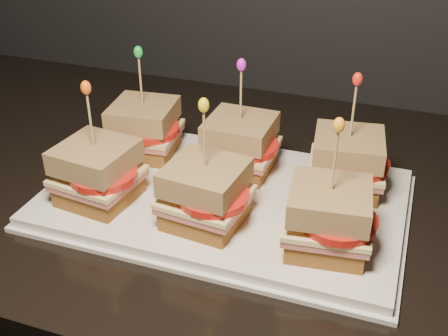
% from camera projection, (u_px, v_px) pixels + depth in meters
% --- Properties ---
extents(granite_slab, '(2.23, 0.66, 0.03)m').
position_uv_depth(granite_slab, '(225.00, 186.00, 0.80)').
color(granite_slab, black).
rests_on(granite_slab, cabinet).
extents(platter, '(0.45, 0.28, 0.02)m').
position_uv_depth(platter, '(224.00, 199.00, 0.72)').
color(platter, white).
rests_on(platter, granite_slab).
extents(platter_rim, '(0.46, 0.29, 0.01)m').
position_uv_depth(platter_rim, '(224.00, 202.00, 0.73)').
color(platter_rim, white).
rests_on(platter_rim, granite_slab).
extents(sandwich_0_bread_bot, '(0.09, 0.09, 0.02)m').
position_uv_depth(sandwich_0_bread_bot, '(146.00, 145.00, 0.81)').
color(sandwich_0_bread_bot, brown).
rests_on(sandwich_0_bread_bot, platter).
extents(sandwich_0_ham, '(0.10, 0.10, 0.01)m').
position_uv_depth(sandwich_0_ham, '(145.00, 135.00, 0.80)').
color(sandwich_0_ham, '#BB5850').
rests_on(sandwich_0_ham, sandwich_0_bread_bot).
extents(sandwich_0_cheese, '(0.10, 0.10, 0.01)m').
position_uv_depth(sandwich_0_cheese, '(145.00, 131.00, 0.80)').
color(sandwich_0_cheese, '#FFE898').
rests_on(sandwich_0_cheese, sandwich_0_ham).
extents(sandwich_0_tomato, '(0.08, 0.08, 0.01)m').
position_uv_depth(sandwich_0_tomato, '(150.00, 129.00, 0.78)').
color(sandwich_0_tomato, red).
rests_on(sandwich_0_tomato, sandwich_0_cheese).
extents(sandwich_0_bread_top, '(0.09, 0.09, 0.03)m').
position_uv_depth(sandwich_0_bread_top, '(143.00, 114.00, 0.78)').
color(sandwich_0_bread_top, brown).
rests_on(sandwich_0_bread_top, sandwich_0_tomato).
extents(sandwich_0_pick, '(0.00, 0.00, 0.09)m').
position_uv_depth(sandwich_0_pick, '(141.00, 84.00, 0.76)').
color(sandwich_0_pick, tan).
rests_on(sandwich_0_pick, sandwich_0_bread_top).
extents(sandwich_0_frill, '(0.01, 0.01, 0.02)m').
position_uv_depth(sandwich_0_frill, '(138.00, 52.00, 0.74)').
color(sandwich_0_frill, green).
rests_on(sandwich_0_frill, sandwich_0_pick).
extents(sandwich_1_bread_bot, '(0.08, 0.08, 0.02)m').
position_uv_depth(sandwich_1_bread_bot, '(240.00, 161.00, 0.77)').
color(sandwich_1_bread_bot, brown).
rests_on(sandwich_1_bread_bot, platter).
extents(sandwich_1_ham, '(0.09, 0.09, 0.01)m').
position_uv_depth(sandwich_1_ham, '(240.00, 151.00, 0.76)').
color(sandwich_1_ham, '#BB5850').
rests_on(sandwich_1_ham, sandwich_1_bread_bot).
extents(sandwich_1_cheese, '(0.09, 0.09, 0.01)m').
position_uv_depth(sandwich_1_cheese, '(240.00, 147.00, 0.75)').
color(sandwich_1_cheese, '#FFE898').
rests_on(sandwich_1_cheese, sandwich_1_ham).
extents(sandwich_1_tomato, '(0.08, 0.08, 0.01)m').
position_uv_depth(sandwich_1_tomato, '(247.00, 145.00, 0.74)').
color(sandwich_1_tomato, red).
rests_on(sandwich_1_tomato, sandwich_1_cheese).
extents(sandwich_1_bread_top, '(0.09, 0.09, 0.03)m').
position_uv_depth(sandwich_1_bread_top, '(240.00, 129.00, 0.74)').
color(sandwich_1_bread_top, brown).
rests_on(sandwich_1_bread_top, sandwich_1_tomato).
extents(sandwich_1_pick, '(0.00, 0.00, 0.09)m').
position_uv_depth(sandwich_1_pick, '(241.00, 98.00, 0.72)').
color(sandwich_1_pick, tan).
rests_on(sandwich_1_pick, sandwich_1_bread_top).
extents(sandwich_1_frill, '(0.01, 0.01, 0.02)m').
position_uv_depth(sandwich_1_frill, '(241.00, 65.00, 0.70)').
color(sandwich_1_frill, '#D51FD5').
rests_on(sandwich_1_frill, sandwich_1_pick).
extents(sandwich_2_bread_bot, '(0.09, 0.09, 0.02)m').
position_uv_depth(sandwich_2_bread_bot, '(344.00, 180.00, 0.73)').
color(sandwich_2_bread_bot, brown).
rests_on(sandwich_2_bread_bot, platter).
extents(sandwich_2_ham, '(0.10, 0.10, 0.01)m').
position_uv_depth(sandwich_2_ham, '(346.00, 169.00, 0.72)').
color(sandwich_2_ham, '#BB5850').
rests_on(sandwich_2_ham, sandwich_2_bread_bot).
extents(sandwich_2_cheese, '(0.10, 0.10, 0.01)m').
position_uv_depth(sandwich_2_cheese, '(346.00, 165.00, 0.71)').
color(sandwich_2_cheese, '#FFE898').
rests_on(sandwich_2_cheese, sandwich_2_ham).
extents(sandwich_2_tomato, '(0.08, 0.08, 0.01)m').
position_uv_depth(sandwich_2_tomato, '(356.00, 164.00, 0.70)').
color(sandwich_2_tomato, red).
rests_on(sandwich_2_tomato, sandwich_2_cheese).
extents(sandwich_2_bread_top, '(0.10, 0.10, 0.03)m').
position_uv_depth(sandwich_2_bread_top, '(349.00, 146.00, 0.70)').
color(sandwich_2_bread_top, brown).
rests_on(sandwich_2_bread_top, sandwich_2_tomato).
extents(sandwich_2_pick, '(0.00, 0.00, 0.09)m').
position_uv_depth(sandwich_2_pick, '(353.00, 114.00, 0.68)').
color(sandwich_2_pick, tan).
rests_on(sandwich_2_pick, sandwich_2_bread_top).
extents(sandwich_2_frill, '(0.01, 0.01, 0.02)m').
position_uv_depth(sandwich_2_frill, '(357.00, 79.00, 0.65)').
color(sandwich_2_frill, red).
rests_on(sandwich_2_frill, sandwich_2_pick).
extents(sandwich_3_bread_bot, '(0.09, 0.09, 0.02)m').
position_uv_depth(sandwich_3_bread_bot, '(100.00, 191.00, 0.70)').
color(sandwich_3_bread_bot, brown).
rests_on(sandwich_3_bread_bot, platter).
extents(sandwich_3_ham, '(0.10, 0.10, 0.01)m').
position_uv_depth(sandwich_3_ham, '(98.00, 180.00, 0.70)').
color(sandwich_3_ham, '#BB5850').
rests_on(sandwich_3_ham, sandwich_3_bread_bot).
extents(sandwich_3_cheese, '(0.10, 0.10, 0.01)m').
position_uv_depth(sandwich_3_cheese, '(98.00, 175.00, 0.69)').
color(sandwich_3_cheese, '#FFE898').
rests_on(sandwich_3_cheese, sandwich_3_ham).
extents(sandwich_3_tomato, '(0.08, 0.08, 0.01)m').
position_uv_depth(sandwich_3_tomato, '(103.00, 174.00, 0.68)').
color(sandwich_3_tomato, red).
rests_on(sandwich_3_tomato, sandwich_3_cheese).
extents(sandwich_3_bread_top, '(0.09, 0.09, 0.03)m').
position_uv_depth(sandwich_3_bread_top, '(95.00, 157.00, 0.68)').
color(sandwich_3_bread_top, brown).
rests_on(sandwich_3_bread_top, sandwich_3_tomato).
extents(sandwich_3_pick, '(0.00, 0.00, 0.09)m').
position_uv_depth(sandwich_3_pick, '(91.00, 124.00, 0.66)').
color(sandwich_3_pick, tan).
rests_on(sandwich_3_pick, sandwich_3_bread_top).
extents(sandwich_3_frill, '(0.01, 0.01, 0.02)m').
position_uv_depth(sandwich_3_frill, '(86.00, 88.00, 0.63)').
color(sandwich_3_frill, orange).
rests_on(sandwich_3_frill, sandwich_3_pick).
extents(sandwich_4_bread_bot, '(0.09, 0.09, 0.02)m').
position_uv_depth(sandwich_4_bread_bot, '(206.00, 213.00, 0.66)').
color(sandwich_4_bread_bot, brown).
rests_on(sandwich_4_bread_bot, platter).
extents(sandwich_4_ham, '(0.10, 0.10, 0.01)m').
position_uv_depth(sandwich_4_ham, '(206.00, 202.00, 0.65)').
color(sandwich_4_ham, '#BB5850').
rests_on(sandwich_4_ham, sandwich_4_bread_bot).
extents(sandwich_4_cheese, '(0.10, 0.10, 0.01)m').
position_uv_depth(sandwich_4_cheese, '(205.00, 197.00, 0.65)').
color(sandwich_4_cheese, '#FFE898').
rests_on(sandwich_4_cheese, sandwich_4_ham).
extents(sandwich_4_tomato, '(0.08, 0.08, 0.01)m').
position_uv_depth(sandwich_4_tomato, '(213.00, 196.00, 0.64)').
color(sandwich_4_tomato, red).
rests_on(sandwich_4_tomato, sandwich_4_cheese).
extents(sandwich_4_bread_top, '(0.09, 0.09, 0.03)m').
position_uv_depth(sandwich_4_bread_top, '(205.00, 177.00, 0.64)').
color(sandwich_4_bread_top, brown).
rests_on(sandwich_4_bread_top, sandwich_4_tomato).
extents(sandwich_4_pick, '(0.00, 0.00, 0.09)m').
position_uv_depth(sandwich_4_pick, '(204.00, 143.00, 0.61)').
color(sandwich_4_pick, tan).
rests_on(sandwich_4_pick, sandwich_4_bread_top).
extents(sandwich_4_frill, '(0.01, 0.01, 0.02)m').
position_uv_depth(sandwich_4_frill, '(204.00, 105.00, 0.59)').
color(sandwich_4_frill, yellow).
rests_on(sandwich_4_frill, sandwich_4_pick).
extents(sandwich_5_bread_bot, '(0.09, 0.09, 0.02)m').
position_uv_depth(sandwich_5_bread_bot, '(326.00, 238.00, 0.62)').
color(sandwich_5_bread_bot, brown).
rests_on(sandwich_5_bread_bot, platter).
extents(sandwich_5_ham, '(0.10, 0.10, 0.01)m').
position_uv_depth(sandwich_5_ham, '(327.00, 226.00, 0.61)').
color(sandwich_5_ham, '#BB5850').
rests_on(sandwich_5_ham, sandwich_5_bread_bot).
extents(sandwich_5_cheese, '(0.10, 0.10, 0.01)m').
position_uv_depth(sandwich_5_cheese, '(328.00, 221.00, 0.61)').
color(sandwich_5_cheese, '#FFE898').
rests_on(sandwich_5_cheese, sandwich_5_ham).
extents(sandwich_5_tomato, '(0.08, 0.08, 0.01)m').
position_uv_depth(sandwich_5_tomato, '(339.00, 221.00, 0.60)').
color(sandwich_5_tomato, red).
rests_on(sandwich_5_tomato, sandwich_5_cheese).
extents(sandwich_5_bread_top, '(0.09, 0.09, 0.03)m').
position_uv_depth(sandwich_5_bread_top, '(330.00, 201.00, 0.60)').
color(sandwich_5_bread_top, brown).
rests_on(sandwich_5_bread_top, sandwich_5_tomato).
extents(sandwich_5_pick, '(0.00, 0.00, 0.09)m').
position_uv_depth(sandwich_5_pick, '(334.00, 165.00, 0.57)').
color(sandwich_5_pick, tan).
rests_on(sandwich_5_pick, sandwich_5_bread_top).
extents(sandwich_5_frill, '(0.01, 0.01, 0.02)m').
position_uv_depth(sandwich_5_frill, '(339.00, 125.00, 0.55)').
color(sandwich_5_frill, orange).
rests_on(sandwich_5_frill, sandwich_5_pick).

